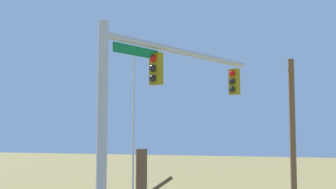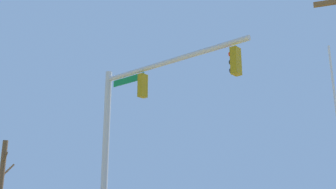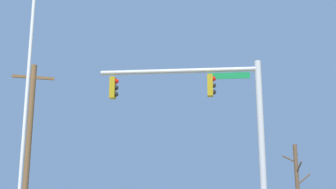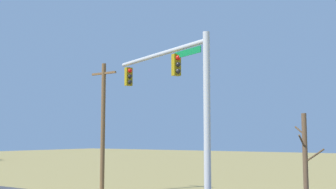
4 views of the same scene
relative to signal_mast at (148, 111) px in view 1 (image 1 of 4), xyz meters
The scene contains 3 objects.
signal_mast is the anchor object (origin of this frame).
flagpole 8.70m from the signal_mast, 153.38° to the right, with size 0.10×0.10×8.86m, color silver.
utility_pole 8.63m from the signal_mast, 155.44° to the left, with size 1.90×0.26×7.82m.
Camera 1 is at (13.42, 6.23, 4.55)m, focal length 47.46 mm.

